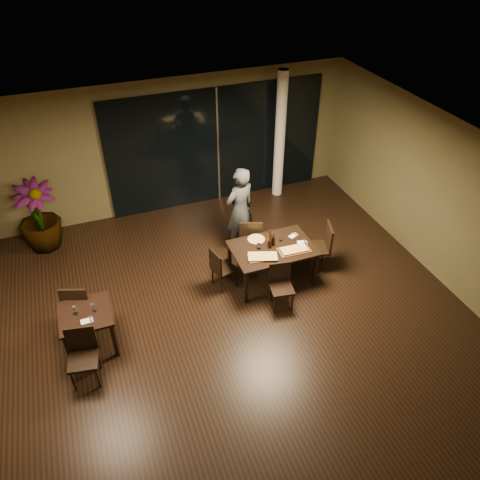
{
  "coord_description": "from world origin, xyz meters",
  "views": [
    {
      "loc": [
        -1.94,
        -5.32,
        6.0
      ],
      "look_at": [
        0.38,
        0.85,
        1.05
      ],
      "focal_mm": 35.0,
      "sensor_mm": 36.0,
      "label": 1
    }
  ],
  "objects_px": {
    "chair_main_right": "(322,245)",
    "potted_plant": "(38,217)",
    "main_table": "(272,251)",
    "bottle_a": "(270,241)",
    "chair_main_left": "(220,267)",
    "bottle_c": "(270,237)",
    "chair_side_far": "(79,304)",
    "chair_side_near": "(83,352)",
    "chair_main_near": "(281,283)",
    "side_table": "(86,319)",
    "diner": "(240,210)",
    "chair_main_far": "(251,237)",
    "bottle_b": "(274,240)"
  },
  "relations": [
    {
      "from": "chair_side_far",
      "to": "bottle_a",
      "type": "bearing_deg",
      "value": -160.5
    },
    {
      "from": "chair_side_far",
      "to": "potted_plant",
      "type": "relative_size",
      "value": 0.65
    },
    {
      "from": "chair_main_near",
      "to": "bottle_c",
      "type": "distance_m",
      "value": 0.88
    },
    {
      "from": "chair_main_near",
      "to": "chair_side_near",
      "type": "xyz_separation_m",
      "value": [
        -3.41,
        -0.41,
        0.05
      ]
    },
    {
      "from": "chair_main_right",
      "to": "chair_side_near",
      "type": "relative_size",
      "value": 1.04
    },
    {
      "from": "chair_side_far",
      "to": "chair_side_near",
      "type": "relative_size",
      "value": 1.03
    },
    {
      "from": "chair_main_right",
      "to": "bottle_a",
      "type": "xyz_separation_m",
      "value": [
        -1.08,
        0.03,
        0.36
      ]
    },
    {
      "from": "main_table",
      "to": "bottle_a",
      "type": "xyz_separation_m",
      "value": [
        -0.05,
        0.02,
        0.22
      ]
    },
    {
      "from": "chair_side_near",
      "to": "bottle_c",
      "type": "distance_m",
      "value": 3.71
    },
    {
      "from": "bottle_a",
      "to": "bottle_c",
      "type": "height_order",
      "value": "bottle_c"
    },
    {
      "from": "chair_main_far",
      "to": "diner",
      "type": "relative_size",
      "value": 0.52
    },
    {
      "from": "main_table",
      "to": "chair_side_far",
      "type": "xyz_separation_m",
      "value": [
        -3.49,
        -0.02,
        -0.14
      ]
    },
    {
      "from": "chair_main_near",
      "to": "chair_side_far",
      "type": "relative_size",
      "value": 0.88
    },
    {
      "from": "chair_main_left",
      "to": "chair_side_far",
      "type": "xyz_separation_m",
      "value": [
        -2.51,
        -0.14,
        0.07
      ]
    },
    {
      "from": "chair_side_near",
      "to": "potted_plant",
      "type": "relative_size",
      "value": 0.63
    },
    {
      "from": "chair_main_left",
      "to": "chair_side_far",
      "type": "bearing_deg",
      "value": 79.5
    },
    {
      "from": "chair_side_near",
      "to": "potted_plant",
      "type": "distance_m",
      "value": 3.69
    },
    {
      "from": "chair_main_far",
      "to": "chair_main_near",
      "type": "relative_size",
      "value": 1.13
    },
    {
      "from": "side_table",
      "to": "diner",
      "type": "distance_m",
      "value": 3.59
    },
    {
      "from": "main_table",
      "to": "bottle_a",
      "type": "bearing_deg",
      "value": 159.64
    },
    {
      "from": "chair_main_left",
      "to": "bottle_c",
      "type": "xyz_separation_m",
      "value": [
        0.96,
        -0.03,
        0.45
      ]
    },
    {
      "from": "chair_main_right",
      "to": "potted_plant",
      "type": "bearing_deg",
      "value": -99.95
    },
    {
      "from": "bottle_a",
      "to": "chair_side_far",
      "type": "bearing_deg",
      "value": -179.44
    },
    {
      "from": "bottle_c",
      "to": "main_table",
      "type": "bearing_deg",
      "value": -77.71
    },
    {
      "from": "chair_main_right",
      "to": "chair_side_far",
      "type": "height_order",
      "value": "chair_main_right"
    },
    {
      "from": "chair_main_far",
      "to": "chair_main_left",
      "type": "height_order",
      "value": "chair_main_far"
    },
    {
      "from": "bottle_a",
      "to": "chair_main_right",
      "type": "bearing_deg",
      "value": -1.73
    },
    {
      "from": "potted_plant",
      "to": "bottle_b",
      "type": "relative_size",
      "value": 5.65
    },
    {
      "from": "main_table",
      "to": "diner",
      "type": "relative_size",
      "value": 0.82
    },
    {
      "from": "main_table",
      "to": "diner",
      "type": "bearing_deg",
      "value": 100.72
    },
    {
      "from": "side_table",
      "to": "bottle_a",
      "type": "xyz_separation_m",
      "value": [
        3.35,
        0.52,
        0.28
      ]
    },
    {
      "from": "main_table",
      "to": "bottle_c",
      "type": "distance_m",
      "value": 0.26
    },
    {
      "from": "diner",
      "to": "chair_side_far",
      "type": "bearing_deg",
      "value": 0.28
    },
    {
      "from": "main_table",
      "to": "chair_main_right",
      "type": "distance_m",
      "value": 1.04
    },
    {
      "from": "chair_main_far",
      "to": "chair_main_left",
      "type": "distance_m",
      "value": 1.01
    },
    {
      "from": "chair_main_near",
      "to": "potted_plant",
      "type": "relative_size",
      "value": 0.57
    },
    {
      "from": "chair_main_left",
      "to": "bottle_a",
      "type": "distance_m",
      "value": 1.03
    },
    {
      "from": "chair_main_left",
      "to": "chair_main_near",
      "type": "bearing_deg",
      "value": -146.02
    },
    {
      "from": "main_table",
      "to": "potted_plant",
      "type": "relative_size",
      "value": 1.01
    },
    {
      "from": "chair_main_left",
      "to": "bottle_a",
      "type": "bearing_deg",
      "value": -110.23
    },
    {
      "from": "chair_side_near",
      "to": "bottle_b",
      "type": "distance_m",
      "value": 3.75
    },
    {
      "from": "diner",
      "to": "bottle_b",
      "type": "height_order",
      "value": "diner"
    },
    {
      "from": "diner",
      "to": "main_table",
      "type": "bearing_deg",
      "value": 81.54
    },
    {
      "from": "side_table",
      "to": "bottle_a",
      "type": "height_order",
      "value": "bottle_a"
    },
    {
      "from": "chair_main_near",
      "to": "chair_main_right",
      "type": "distance_m",
      "value": 1.32
    },
    {
      "from": "main_table",
      "to": "chair_side_far",
      "type": "bearing_deg",
      "value": -179.74
    },
    {
      "from": "diner",
      "to": "bottle_c",
      "type": "height_order",
      "value": "diner"
    },
    {
      "from": "chair_side_far",
      "to": "bottle_a",
      "type": "height_order",
      "value": "bottle_a"
    },
    {
      "from": "side_table",
      "to": "chair_side_far",
      "type": "distance_m",
      "value": 0.5
    },
    {
      "from": "chair_side_near",
      "to": "side_table",
      "type": "bearing_deg",
      "value": 87.34
    }
  ]
}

